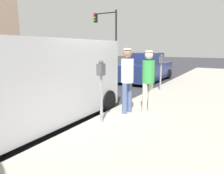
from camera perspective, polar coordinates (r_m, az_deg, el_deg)
name	(u,v)px	position (r m, az deg, el deg)	size (l,w,h in m)	color
ground_plane	(68,116)	(6.30, -11.83, -7.59)	(80.00, 80.00, 0.00)	#2D2D33
sidewalk_slab	(196,140)	(4.80, 21.73, -13.09)	(5.00, 32.00, 0.15)	#9E998E
parking_meter_near	(101,80)	(4.99, -2.97, 1.80)	(0.14, 0.18, 1.52)	gray
parking_meter_far	(161,66)	(9.14, 13.17, 5.56)	(0.14, 0.18, 1.52)	gray
pedestrian_in_white	(127,76)	(5.76, 4.17, 2.94)	(0.34, 0.36, 1.78)	#4C608C
pedestrian_in_green	(148,77)	(5.93, 9.80, 2.65)	(0.34, 0.34, 1.72)	beige
parked_van	(28,81)	(5.38, -21.80, 1.41)	(2.13, 5.21, 2.15)	#BCBCC1
parked_sedan_ahead	(146,68)	(12.44, 9.14, 4.99)	(1.99, 4.42, 1.65)	navy
traffic_light_corner	(108,30)	(19.74, -1.10, 15.22)	(2.48, 0.42, 5.20)	black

